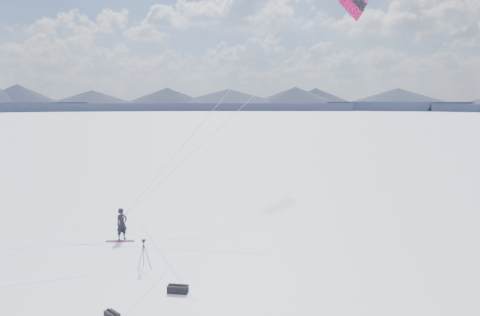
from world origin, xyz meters
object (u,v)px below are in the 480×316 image
Objects in this scene: gear_bag_a at (178,289)px; snowboard at (120,241)px; gear_bag_b at (112,315)px; snowkiter at (122,240)px; tripod at (144,250)px.

snowboard is at bearing 129.27° from gear_bag_a.
gear_bag_b reaches higher than snowboard.
snowkiter is 1.27× the size of tripod.
snowkiter is 1.17× the size of snowboard.
snowkiter reaches higher than snowboard.
snowkiter is at bearing 127.91° from gear_bag_a.
gear_bag_a reaches higher than gear_bag_b.
snowkiter is at bearing 80.44° from snowboard.
snowkiter reaches higher than gear_bag_b.
tripod is 3.25m from gear_bag_a.
snowboard is 2.16× the size of gear_bag_b.
gear_bag_a is at bearing 92.98° from gear_bag_b.
gear_bag_b is (6.22, -6.61, 0.11)m from snowboard.
snowkiter is 4.95m from tripod.
snowboard is at bearing 147.69° from gear_bag_b.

